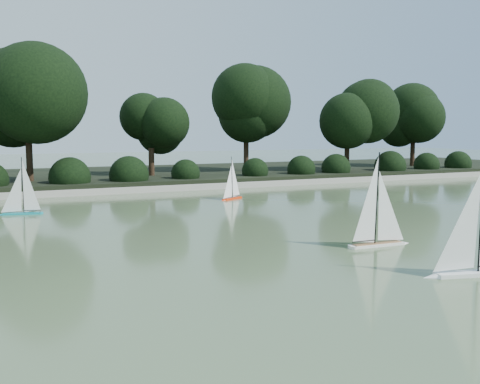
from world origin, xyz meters
The scene contains 9 objects.
ground centered at (0.00, 0.00, 0.00)m, with size 80.00×80.00×0.00m, color #37482B.
pond_coping centered at (0.00, 9.00, 0.09)m, with size 40.00×0.35×0.18m, color gray.
far_bank centered at (0.00, 13.00, 0.15)m, with size 40.00×8.00×0.30m, color black.
tree_line centered at (1.23, 11.44, 2.64)m, with size 26.31×3.93×4.39m.
shrub_hedge centered at (0.00, 9.90, 0.45)m, with size 29.10×1.10×1.10m.
sailboat_white_a centered at (1.40, -1.98, 0.28)m, with size 1.30×0.52×1.78m.
sailboat_white_b centered at (1.61, -0.07, 0.25)m, with size 1.18×0.24×1.61m.
sailboat_orange centered at (1.79, 6.36, 0.19)m, with size 0.83×0.55×1.23m.
sailboat_teal centered at (-3.57, 5.91, 0.21)m, with size 0.99×0.37×1.36m.
Camera 1 is at (-4.05, -6.80, 1.84)m, focal length 40.00 mm.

